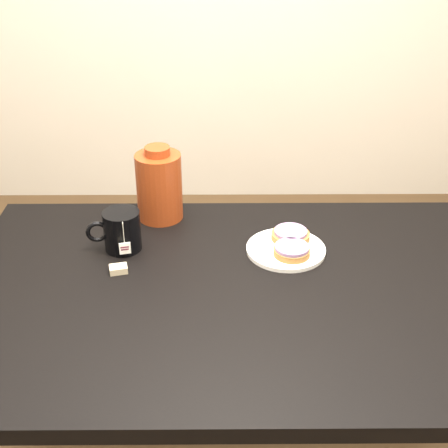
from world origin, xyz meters
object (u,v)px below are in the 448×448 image
object	(u,v)px
bagel_back	(291,235)
bagel_package	(159,185)
mug	(121,230)
teabag_pouch	(118,269)
table	(238,314)
plate	(286,249)
bagel_front	(292,250)

from	to	relation	value
bagel_back	bagel_package	size ratio (longest dim) A/B	0.66
mug	teabag_pouch	world-z (taller)	mug
table	bagel_back	xyz separation A→B (m)	(0.15, 0.21, 0.11)
table	teabag_pouch	world-z (taller)	teabag_pouch
plate	bagel_back	world-z (taller)	bagel_back
bagel_back	bagel_front	size ratio (longest dim) A/B	1.12
plate	table	bearing A→B (deg)	-128.70
table	teabag_pouch	distance (m)	0.33
bagel_front	mug	distance (m)	0.46
bagel_front	table	bearing A→B (deg)	-137.80
table	teabag_pouch	xyz separation A→B (m)	(-0.30, 0.07, 0.09)
plate	bagel_package	distance (m)	0.42
bagel_back	bagel_front	distance (m)	0.08
bagel_back	bagel_package	xyz separation A→B (m)	(-0.37, 0.15, 0.08)
bagel_front	bagel_package	size ratio (longest dim) A/B	0.59
bagel_back	bagel_package	bearing A→B (deg)	157.86
table	bagel_back	bearing A→B (deg)	54.95
teabag_pouch	mug	bearing A→B (deg)	92.37
mug	teabag_pouch	size ratio (longest dim) A/B	3.45
teabag_pouch	bagel_back	bearing A→B (deg)	17.61
teabag_pouch	bagel_package	world-z (taller)	bagel_package
table	teabag_pouch	size ratio (longest dim) A/B	31.11
bagel_front	mug	size ratio (longest dim) A/B	0.84
table	bagel_back	world-z (taller)	bagel_back
plate	mug	world-z (taller)	mug
bagel_back	bagel_front	world-z (taller)	same
teabag_pouch	plate	bearing A→B (deg)	12.50
teabag_pouch	bagel_package	distance (m)	0.32
mug	bagel_package	xyz separation A→B (m)	(0.09, 0.18, 0.05)
table	bagel_front	world-z (taller)	bagel_front
table	plate	distance (m)	0.23
mug	bagel_back	bearing A→B (deg)	-9.65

